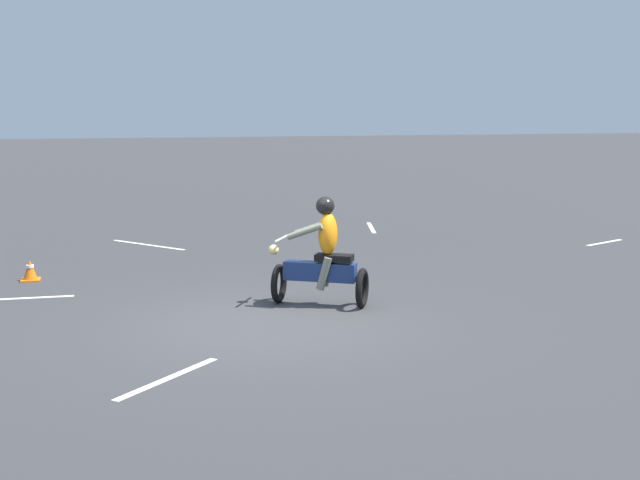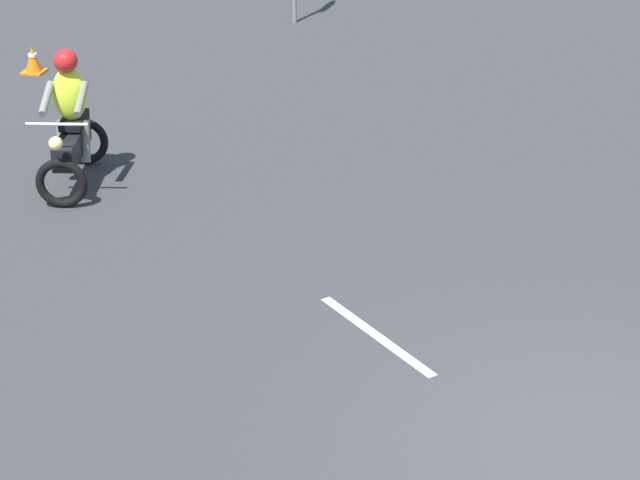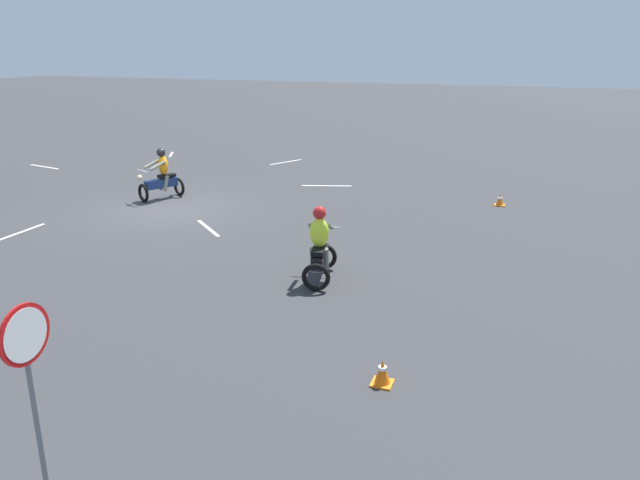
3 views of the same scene
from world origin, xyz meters
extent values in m
plane|color=#333335|center=(0.00, 0.00, 0.00)|extent=(120.00, 120.00, 0.00)
torus|color=black|center=(-0.44, -1.24, 0.30)|extent=(0.37, 0.58, 0.60)
torus|color=black|center=(-1.59, -0.63, 0.30)|extent=(0.37, 0.58, 0.60)
cube|color=navy|center=(-1.02, -0.94, 0.52)|extent=(1.08, 0.73, 0.28)
cube|color=black|center=(-1.21, -0.83, 0.74)|extent=(0.62, 0.49, 0.10)
cylinder|color=silver|center=(-0.49, -1.22, 1.00)|extent=(0.36, 0.64, 0.04)
sphere|color=#F2E08C|center=(-0.37, -1.28, 0.82)|extent=(0.22, 0.22, 0.16)
ellipsoid|color=orange|center=(-1.12, -0.88, 1.10)|extent=(0.43, 0.48, 0.64)
cylinder|color=slate|center=(-0.95, -1.20, 1.15)|extent=(0.53, 0.34, 0.27)
cylinder|color=slate|center=(-0.77, -0.84, 1.15)|extent=(0.53, 0.34, 0.27)
cylinder|color=slate|center=(-1.17, -1.01, 0.52)|extent=(0.27, 0.22, 0.51)
cylinder|color=slate|center=(-1.04, -0.76, 0.52)|extent=(0.27, 0.22, 0.51)
sphere|color=black|center=(-1.09, -0.90, 1.52)|extent=(0.38, 0.38, 0.28)
cube|color=orange|center=(3.41, -3.85, 0.01)|extent=(0.32, 0.32, 0.03)
cone|color=orange|center=(3.41, -3.85, 0.20)|extent=(0.24, 0.24, 0.34)
cylinder|color=white|center=(3.41, -3.85, 0.25)|extent=(0.13, 0.13, 0.05)
cube|color=silver|center=(3.47, -2.44, 0.00)|extent=(1.67, 0.10, 0.01)
cube|color=silver|center=(1.45, 2.15, 0.00)|extent=(1.25, 1.34, 0.01)
cube|color=silver|center=(-8.37, -5.27, 0.00)|extent=(1.20, 0.67, 0.01)
cube|color=silver|center=(-4.08, -8.57, 0.00)|extent=(0.47, 1.76, 0.01)
cube|color=silver|center=(1.28, -7.21, 0.00)|extent=(1.47, 1.69, 0.01)
camera|label=1|loc=(1.98, 11.87, 3.10)|focal=50.00mm
camera|label=2|loc=(-8.53, 0.24, 5.98)|focal=70.00mm
camera|label=3|loc=(15.97, 10.59, 4.94)|focal=35.00mm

